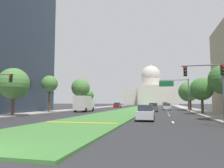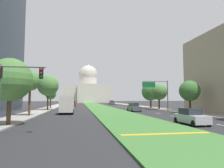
# 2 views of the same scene
# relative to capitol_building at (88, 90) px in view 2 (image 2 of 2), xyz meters

# --- Properties ---
(ground_plane) EXTENTS (301.25, 301.25, 0.00)m
(ground_plane) POSITION_rel_capitol_building_xyz_m (0.00, -67.69, -9.00)
(ground_plane) COLOR #2B2B2D
(grass_median) EXTENTS (7.54, 123.24, 0.14)m
(grass_median) POSITION_rel_capitol_building_xyz_m (0.00, -74.54, -8.93)
(grass_median) COLOR #427A38
(grass_median) RESTS_ON ground_plane
(median_curb_nose) EXTENTS (6.79, 0.50, 0.04)m
(median_curb_nose) POSITION_rel_capitol_building_xyz_m (0.00, -124.55, -8.84)
(median_curb_nose) COLOR gold
(median_curb_nose) RESTS_ON grass_median
(lane_dashes_right) EXTENTS (0.16, 75.56, 0.01)m
(lane_dashes_right) POSITION_rel_capitol_building_xyz_m (8.10, -86.83, -8.99)
(lane_dashes_right) COLOR silver
(lane_dashes_right) RESTS_ON ground_plane
(sidewalk_left) EXTENTS (4.00, 123.24, 0.15)m
(sidewalk_left) POSITION_rel_capitol_building_xyz_m (-14.44, -81.39, -8.92)
(sidewalk_left) COLOR #9E9991
(sidewalk_left) RESTS_ON ground_plane
(sidewalk_right) EXTENTS (4.00, 123.24, 0.15)m
(sidewalk_right) POSITION_rel_capitol_building_xyz_m (14.44, -81.39, -8.92)
(sidewalk_right) COLOR #9E9991
(sidewalk_right) RESTS_ON ground_plane
(capitol_building) EXTENTS (33.57, 25.85, 27.30)m
(capitol_building) POSITION_rel_capitol_building_xyz_m (0.00, 0.00, 0.00)
(capitol_building) COLOR beige
(capitol_building) RESTS_ON ground_plane
(traffic_light_near_left) EXTENTS (3.34, 0.35, 5.20)m
(traffic_light_near_left) POSITION_rel_capitol_building_xyz_m (-11.10, -122.69, -5.20)
(traffic_light_near_left) COLOR #515456
(traffic_light_near_left) RESTS_ON ground_plane
(overhead_guide_sign) EXTENTS (5.64, 0.20, 6.50)m
(overhead_guide_sign) POSITION_rel_capitol_building_xyz_m (10.02, -99.60, -4.35)
(overhead_guide_sign) COLOR #515456
(overhead_guide_sign) RESTS_ON ground_plane
(street_tree_left_near) EXTENTS (4.31, 4.31, 6.74)m
(street_tree_left_near) POSITION_rel_capitol_building_xyz_m (-13.03, -117.23, -4.44)
(street_tree_left_near) COLOR #4C3823
(street_tree_left_near) RESTS_ON ground_plane
(street_tree_left_mid) EXTENTS (3.10, 3.10, 7.01)m
(street_tree_left_mid) POSITION_rel_capitol_building_xyz_m (-13.67, -106.52, -3.59)
(street_tree_left_mid) COLOR #4C3823
(street_tree_left_mid) RESTS_ON ground_plane
(street_tree_right_mid) EXTENTS (3.70, 3.70, 5.97)m
(street_tree_right_mid) POSITION_rel_capitol_building_xyz_m (13.47, -105.67, -4.91)
(street_tree_right_mid) COLOR #4C3823
(street_tree_right_mid) RESTS_ON ground_plane
(street_tree_left_far) EXTENTS (4.73, 4.73, 8.02)m
(street_tree_left_far) POSITION_rel_capitol_building_xyz_m (-13.20, -92.03, -3.36)
(street_tree_left_far) COLOR #4C3823
(street_tree_left_far) RESTS_ON ground_plane
(street_tree_right_far) EXTENTS (4.05, 4.05, 6.42)m
(street_tree_right_far) POSITION_rel_capitol_building_xyz_m (13.30, -92.39, -4.62)
(street_tree_right_far) COLOR #4C3823
(street_tree_right_far) RESTS_ON ground_plane
(street_tree_left_distant) EXTENTS (2.84, 2.84, 5.33)m
(street_tree_left_distant) POSITION_rel_capitol_building_xyz_m (-13.66, -84.37, -5.11)
(street_tree_left_distant) COLOR #4C3823
(street_tree_left_distant) RESTS_ON ground_plane
(street_tree_right_distant) EXTENTS (5.05, 5.05, 7.15)m
(street_tree_right_distant) POSITION_rel_capitol_building_xyz_m (13.73, -85.62, -4.39)
(street_tree_right_distant) COLOR #4C3823
(street_tree_right_distant) RESTS_ON ground_plane
(sedan_lead_stopped) EXTENTS (1.90, 4.21, 1.69)m
(sedan_lead_stopped) POSITION_rel_capitol_building_xyz_m (5.33, -119.11, -8.21)
(sedan_lead_stopped) COLOR #BCBCC1
(sedan_lead_stopped) RESTS_ON ground_plane
(sedan_midblock) EXTENTS (2.02, 4.43, 1.80)m
(sedan_midblock) POSITION_rel_capitol_building_xyz_m (5.29, -97.75, -8.16)
(sedan_midblock) COLOR #4C5156
(sedan_midblock) RESTS_ON ground_plane
(sedan_distant) EXTENTS (2.03, 4.74, 1.67)m
(sedan_distant) POSITION_rel_capitol_building_xyz_m (8.21, -87.37, -8.21)
(sedan_distant) COLOR #BCBCC1
(sedan_distant) RESTS_ON ground_plane
(sedan_far_horizon) EXTENTS (2.06, 4.36, 1.79)m
(sedan_far_horizon) POSITION_rel_capitol_building_xyz_m (-8.21, -70.12, -8.17)
(sedan_far_horizon) COLOR maroon
(sedan_far_horizon) RESTS_ON ground_plane
(sedan_very_far) EXTENTS (2.04, 4.50, 1.86)m
(sedan_very_far) POSITION_rel_capitol_building_xyz_m (8.19, -52.11, -8.13)
(sedan_very_far) COLOR #4C5156
(sedan_very_far) RESTS_ON ground_plane
(box_truck_delivery) EXTENTS (2.40, 6.40, 3.20)m
(box_truck_delivery) POSITION_rel_capitol_building_xyz_m (-8.33, -102.09, -7.32)
(box_truck_delivery) COLOR silver
(box_truck_delivery) RESTS_ON ground_plane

